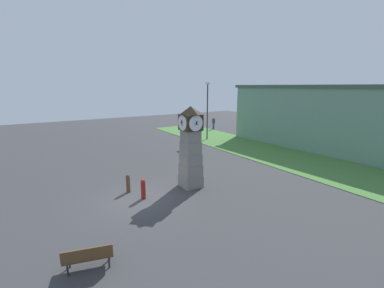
{
  "coord_description": "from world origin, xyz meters",
  "views": [
    {
      "loc": [
        12.49,
        -4.62,
        6.02
      ],
      "look_at": [
        -0.03,
        3.29,
        2.66
      ],
      "focal_mm": 24.0,
      "sensor_mm": 36.0,
      "label": 1
    }
  ],
  "objects_px": {
    "bollard_mid_row": "(143,189)",
    "bench": "(88,256)",
    "clock_tower": "(191,148)",
    "street_lamp_near_road": "(207,107)",
    "pedestrian_near_bench": "(214,122)",
    "bollard_near_tower": "(128,183)"
  },
  "relations": [
    {
      "from": "bollard_mid_row",
      "to": "bench",
      "type": "bearing_deg",
      "value": -40.43
    },
    {
      "from": "bollard_mid_row",
      "to": "clock_tower",
      "type": "bearing_deg",
      "value": 92.53
    },
    {
      "from": "bollard_mid_row",
      "to": "street_lamp_near_road",
      "type": "relative_size",
      "value": 0.18
    },
    {
      "from": "clock_tower",
      "to": "street_lamp_near_road",
      "type": "xyz_separation_m",
      "value": [
        -10.99,
        9.08,
        1.27
      ]
    },
    {
      "from": "bench",
      "to": "street_lamp_near_road",
      "type": "xyz_separation_m",
      "value": [
        -15.41,
        15.86,
        3.18
      ]
    },
    {
      "from": "pedestrian_near_bench",
      "to": "street_lamp_near_road",
      "type": "bearing_deg",
      "value": -42.92
    },
    {
      "from": "bollard_near_tower",
      "to": "bench",
      "type": "xyz_separation_m",
      "value": [
        5.56,
        -3.24,
        -0.03
      ]
    },
    {
      "from": "bollard_mid_row",
      "to": "bench",
      "type": "height_order",
      "value": "bollard_mid_row"
    },
    {
      "from": "bollard_near_tower",
      "to": "bollard_mid_row",
      "type": "distance_m",
      "value": 1.35
    },
    {
      "from": "bollard_near_tower",
      "to": "pedestrian_near_bench",
      "type": "height_order",
      "value": "pedestrian_near_bench"
    },
    {
      "from": "bollard_near_tower",
      "to": "bollard_mid_row",
      "type": "height_order",
      "value": "bollard_mid_row"
    },
    {
      "from": "clock_tower",
      "to": "pedestrian_near_bench",
      "type": "height_order",
      "value": "clock_tower"
    },
    {
      "from": "clock_tower",
      "to": "street_lamp_near_road",
      "type": "relative_size",
      "value": 0.76
    },
    {
      "from": "bollard_near_tower",
      "to": "clock_tower",
      "type": "bearing_deg",
      "value": 72.02
    },
    {
      "from": "bench",
      "to": "bollard_near_tower",
      "type": "bearing_deg",
      "value": 149.82
    },
    {
      "from": "bollard_near_tower",
      "to": "bollard_mid_row",
      "type": "relative_size",
      "value": 0.97
    },
    {
      "from": "clock_tower",
      "to": "bench",
      "type": "bearing_deg",
      "value": -56.92
    },
    {
      "from": "pedestrian_near_bench",
      "to": "bollard_mid_row",
      "type": "bearing_deg",
      "value": -46.23
    },
    {
      "from": "bench",
      "to": "street_lamp_near_road",
      "type": "relative_size",
      "value": 0.26
    },
    {
      "from": "clock_tower",
      "to": "pedestrian_near_bench",
      "type": "bearing_deg",
      "value": 139.32
    },
    {
      "from": "bollard_mid_row",
      "to": "pedestrian_near_bench",
      "type": "height_order",
      "value": "pedestrian_near_bench"
    },
    {
      "from": "street_lamp_near_road",
      "to": "bollard_mid_row",
      "type": "bearing_deg",
      "value": -47.66
    }
  ]
}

